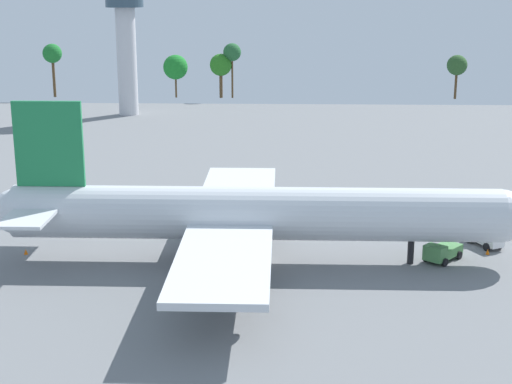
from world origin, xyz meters
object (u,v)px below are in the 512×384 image
Objects in this scene: cargo_airplane at (254,214)px; safety_cone_nose at (488,252)px; maintenance_van at (442,252)px; control_tower at (126,38)px; cargo_loader at (483,235)px; safety_cone_tail at (26,252)px.

cargo_airplane is 91.67× the size of safety_cone_nose.
cargo_airplane is at bearing -172.88° from safety_cone_nose.
maintenance_van is 0.18× the size of control_tower.
cargo_loader reaches higher than maintenance_van.
cargo_airplane is 26.41m from safety_cone_tail.
maintenance_van is at bearing -0.66° from safety_cone_tail.
cargo_loader is at bearing -57.20° from control_tower.
cargo_loader is 0.18× the size of control_tower.
control_tower is at bearing 94.10° from safety_cone_tail.
cargo_loader reaches higher than safety_cone_tail.
cargo_airplane is 92.16× the size of safety_cone_tail.
cargo_loader is at bearing 5.41° from safety_cone_tail.
control_tower is at bearing 108.40° from cargo_airplane.
safety_cone_tail is (-52.42, -4.96, -0.89)m from cargo_loader.
control_tower reaches higher than safety_cone_tail.
cargo_loader is 3.33m from safety_cone_nose.
cargo_airplane reaches higher than safety_cone_nose.
safety_cone_nose is at bearing 1.93° from safety_cone_tail.
maintenance_van reaches higher than safety_cone_tail.
safety_cone_nose is (26.40, 3.30, -5.15)m from cargo_airplane.
cargo_loader is 8.28× the size of safety_cone_nose.
safety_cone_tail is 0.02× the size of control_tower.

